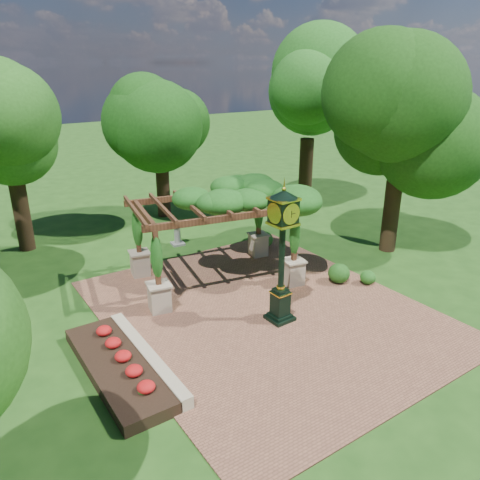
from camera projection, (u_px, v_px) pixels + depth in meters
ground at (282, 323)px, 15.61m from camera, size 120.00×120.00×0.00m
brick_plaza at (264, 311)px, 16.38m from camera, size 10.00×12.00×0.04m
border_wall at (147, 356)px, 13.52m from camera, size 0.35×5.00×0.40m
flower_bed at (117, 368)px, 13.06m from camera, size 1.50×5.00×0.36m
pedestal_clock at (282, 245)px, 14.84m from camera, size 0.93×0.93×4.59m
pergola at (214, 204)px, 17.63m from camera, size 6.76×4.93×3.87m
sundial at (177, 236)px, 22.22m from camera, size 0.64×0.64×1.05m
shrub_front at (368, 277)px, 18.25m from camera, size 0.76×0.76×0.54m
shrub_mid at (339, 273)px, 18.34m from camera, size 1.08×1.08×0.77m
shrub_back at (264, 239)px, 21.89m from camera, size 0.91×0.91×0.74m
tree_west_far at (7, 129)px, 19.92m from camera, size 4.41×4.41×8.06m
tree_north at (159, 125)px, 24.86m from camera, size 4.34×4.34×7.42m
tree_east_far at (310, 79)px, 25.37m from camera, size 4.80×4.80×10.67m
tree_east_near at (402, 123)px, 19.75m from camera, size 4.89×4.89×8.40m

